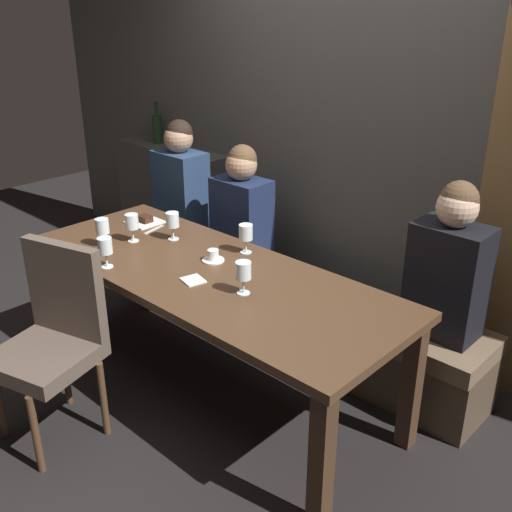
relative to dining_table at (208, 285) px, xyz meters
name	(u,v)px	position (x,y,z in m)	size (l,w,h in m)	color
ground	(212,388)	(0.00, 0.00, -0.65)	(9.00, 9.00, 0.00)	black
back_wall_tiled	(353,94)	(0.00, 1.22, 0.85)	(6.00, 0.12, 3.00)	#4C4944
back_counter	(174,205)	(-1.55, 1.04, -0.18)	(1.10, 0.28, 0.95)	#413E3A
dining_table	(208,285)	(0.00, 0.00, 0.00)	(2.20, 0.84, 0.74)	#412B1C
banquette_bench	(292,309)	(0.00, 0.70, -0.42)	(2.50, 0.44, 0.45)	#4A3C2E
chair_near_side	(54,332)	(-0.31, -0.72, -0.09)	(0.54, 0.54, 0.98)	#4C3321
diner_redhead	(181,182)	(-1.05, 0.71, 0.19)	(0.36, 0.24, 0.83)	navy
diner_bearded	(242,206)	(-0.46, 0.72, 0.15)	(0.36, 0.24, 0.75)	#192342
diner_far_end	(449,265)	(0.96, 0.73, 0.18)	(0.36, 0.24, 0.81)	black
wine_bottle_dark_red	(157,128)	(-1.73, 1.06, 0.42)	(0.08, 0.08, 0.33)	black
wine_glass_center_back	(172,220)	(-0.46, 0.15, 0.20)	(0.08, 0.08, 0.16)	silver
wine_glass_far_right	(246,234)	(-0.02, 0.30, 0.20)	(0.08, 0.08, 0.16)	silver
wine_glass_near_left	(102,228)	(-0.67, -0.18, 0.20)	(0.08, 0.08, 0.16)	silver
wine_glass_center_front	(132,223)	(-0.61, -0.02, 0.20)	(0.08, 0.08, 0.16)	silver
wine_glass_end_left	(243,271)	(0.32, -0.06, 0.20)	(0.08, 0.08, 0.16)	silver
wine_glass_end_right	(105,247)	(-0.41, -0.33, 0.20)	(0.08, 0.08, 0.16)	silver
espresso_cup	(213,256)	(-0.07, 0.10, 0.11)	(0.12, 0.12, 0.06)	white
dessert_plate	(145,221)	(-0.80, 0.20, 0.10)	(0.19, 0.19, 0.05)	white
fork_on_table	(154,230)	(-0.66, 0.17, 0.09)	(0.02, 0.17, 0.01)	silver
folded_napkin	(193,280)	(0.04, -0.13, 0.09)	(0.11, 0.10, 0.01)	silver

